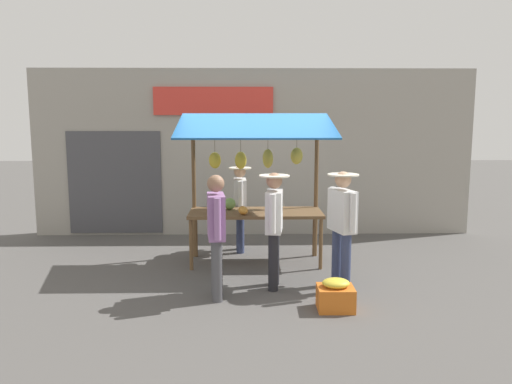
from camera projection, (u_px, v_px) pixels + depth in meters
ground_plane at (256, 262)px, 8.58m from camera, size 40.00×40.00×0.00m
street_backdrop at (250, 153)px, 10.50m from camera, size 9.00×0.30×3.40m
market_stall at (255, 172)px, 8.38m from camera, size 2.50×1.46×2.50m
vendor_with_sunhat at (240, 202)px, 9.18m from camera, size 0.41×0.68×1.57m
shopper_with_shopping_bag at (342, 220)px, 7.17m from camera, size 0.44×0.69×1.69m
shopper_with_ponytail at (216, 227)px, 6.77m from camera, size 0.27×0.71×1.68m
shopper_in_striped_shirt at (274, 220)px, 7.19m from camera, size 0.43×0.70×1.67m
produce_crate_near at (336, 295)px, 6.46m from camera, size 0.47×0.40×0.41m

